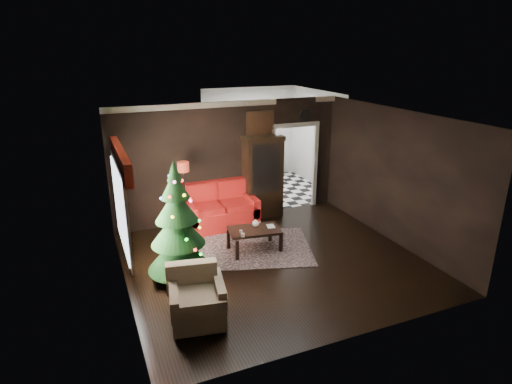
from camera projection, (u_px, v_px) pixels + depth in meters
name	position (u px, v px, depth m)	size (l,w,h in m)	color
floor	(274.00, 262.00, 8.32)	(5.50, 5.50, 0.00)	black
ceiling	(276.00, 118.00, 7.41)	(5.50, 5.50, 0.00)	white
wall_back	(230.00, 162.00, 10.05)	(5.50, 5.50, 0.00)	black
wall_front	(355.00, 251.00, 5.69)	(5.50, 5.50, 0.00)	black
wall_left	(120.00, 216.00, 6.86)	(5.50, 5.50, 0.00)	black
wall_right	(395.00, 177.00, 8.87)	(5.50, 5.50, 0.00)	black
doorway	(294.00, 168.00, 10.78)	(1.10, 0.10, 2.10)	beige
left_window	(121.00, 208.00, 7.04)	(0.05, 1.60, 1.40)	white
valance	(120.00, 159.00, 6.80)	(0.12, 2.10, 0.35)	#A92917
kitchen_floor	(269.00, 190.00, 12.43)	(3.00, 3.00, 0.00)	white
kitchen_window	(250.00, 124.00, 13.15)	(0.70, 0.06, 0.70)	white
rug	(249.00, 248.00, 8.88)	(2.52, 1.83, 0.01)	#63495B
loveseat	(221.00, 206.00, 9.80)	(1.70, 0.90, 1.00)	maroon
curio_cabinet	(263.00, 179.00, 10.27)	(0.90, 0.45, 1.90)	black
floor_lamp	(185.00, 197.00, 9.38)	(0.27, 0.27, 1.60)	black
christmas_tree	(177.00, 225.00, 7.40)	(1.13, 1.13, 2.16)	black
armchair	(197.00, 296.00, 6.35)	(0.82, 0.82, 0.84)	gray
coffee_table	(254.00, 239.00, 8.71)	(1.02, 0.61, 0.46)	black
teapot	(255.00, 223.00, 8.72)	(0.16, 0.16, 0.15)	white
cup_a	(241.00, 231.00, 8.46)	(0.06, 0.06, 0.05)	silver
cup_b	(243.00, 235.00, 8.28)	(0.08, 0.08, 0.07)	beige
book	(267.00, 222.00, 8.70)	(0.15, 0.02, 0.21)	tan
wall_clock	(305.00, 115.00, 10.40)	(0.32, 0.32, 0.06)	white
painting	(260.00, 124.00, 10.01)	(0.62, 0.05, 0.52)	#C18243
kitchen_counter	(253.00, 165.00, 13.33)	(1.80, 0.60, 0.90)	white
kitchen_table	(263.00, 182.00, 11.94)	(0.70, 0.70, 0.75)	brown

